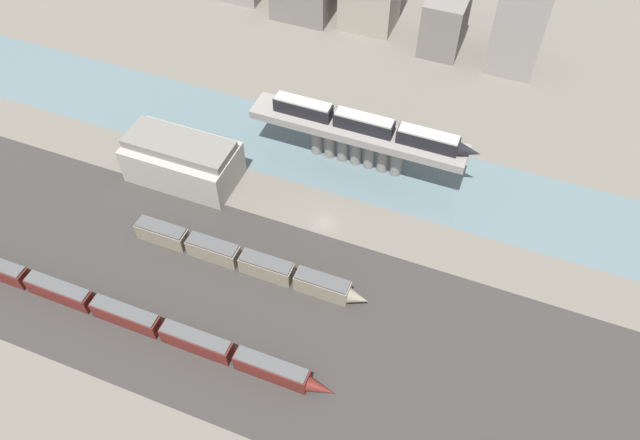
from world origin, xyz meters
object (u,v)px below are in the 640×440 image
object	(u,v)px
train_yard_near	(133,318)
train_yard_mid	(246,261)
train_on_bridge	(372,125)
warehouse_building	(182,160)

from	to	relation	value
train_yard_near	train_yard_mid	bearing A→B (deg)	54.96
train_on_bridge	train_yard_near	world-z (taller)	train_on_bridge
train_on_bridge	warehouse_building	world-z (taller)	train_on_bridge
warehouse_building	train_yard_near	bearing A→B (deg)	-74.82
train_on_bridge	train_yard_mid	xyz separation A→B (m)	(-12.93, -34.06, -9.55)
train_yard_mid	train_on_bridge	bearing A→B (deg)	69.21
train_yard_mid	warehouse_building	world-z (taller)	warehouse_building
warehouse_building	train_on_bridge	bearing A→B (deg)	25.86
train_yard_near	warehouse_building	distance (m)	36.67
train_yard_near	train_on_bridge	bearing A→B (deg)	63.78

